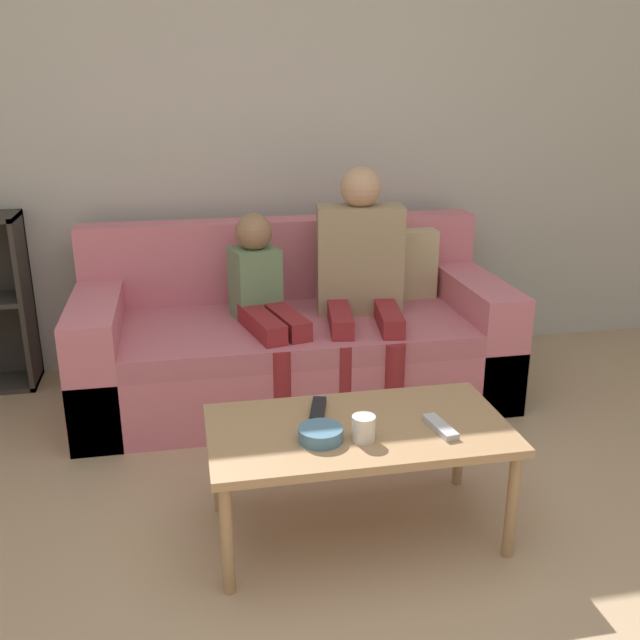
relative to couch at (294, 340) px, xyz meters
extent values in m
cube|color=#B7B2A8|center=(-0.13, 0.55, 1.02)|extent=(12.00, 0.06, 2.60)
cube|color=#D1707F|center=(-0.01, -0.04, -0.12)|extent=(2.06, 0.91, 0.32)
cube|color=#C06775|center=(-0.01, -0.13, 0.09)|extent=(1.62, 0.73, 0.10)
cube|color=#D1707F|center=(-0.01, 0.32, 0.35)|extent=(2.06, 0.18, 0.41)
cube|color=#D1707F|center=(-0.93, -0.04, 0.01)|extent=(0.22, 0.91, 0.58)
cube|color=#D1707F|center=(0.91, -0.04, 0.01)|extent=(0.22, 0.91, 0.58)
cube|color=tan|center=(0.60, 0.17, 0.32)|extent=(0.36, 0.12, 0.36)
cube|color=#332D28|center=(-1.32, 0.37, 0.17)|extent=(0.02, 0.28, 0.90)
cylinder|color=#A87F56|center=(-0.44, -1.44, -0.09)|extent=(0.04, 0.04, 0.39)
cylinder|color=#A87F56|center=(0.49, -1.44, -0.09)|extent=(0.04, 0.04, 0.39)
cylinder|color=#A87F56|center=(-0.44, -0.99, -0.09)|extent=(0.04, 0.04, 0.39)
cylinder|color=#A87F56|center=(0.49, -0.99, -0.09)|extent=(0.04, 0.04, 0.39)
cube|color=#A87F56|center=(0.02, -1.22, 0.12)|extent=(1.01, 0.54, 0.03)
cylinder|color=maroon|center=(0.15, -0.46, -0.07)|extent=(0.10, 0.10, 0.42)
cylinder|color=maroon|center=(0.37, -0.49, -0.07)|extent=(0.10, 0.10, 0.42)
cube|color=maroon|center=(0.18, -0.23, 0.18)|extent=(0.16, 0.41, 0.09)
cube|color=maroon|center=(0.41, -0.26, 0.18)|extent=(0.16, 0.41, 0.09)
cube|color=#9E8966|center=(0.33, 0.00, 0.40)|extent=(0.44, 0.26, 0.53)
sphere|color=tan|center=(0.33, 0.00, 0.75)|extent=(0.20, 0.20, 0.20)
cylinder|color=maroon|center=(-0.13, -0.48, -0.07)|extent=(0.11, 0.11, 0.42)
cylinder|color=maroon|center=(-0.02, -0.45, -0.07)|extent=(0.11, 0.11, 0.42)
cube|color=maroon|center=(-0.19, -0.24, 0.18)|extent=(0.19, 0.42, 0.09)
cube|color=maroon|center=(-0.07, -0.22, 0.18)|extent=(0.19, 0.42, 0.09)
cube|color=#66845B|center=(-0.19, 0.00, 0.31)|extent=(0.25, 0.24, 0.34)
sphere|color=#936B4C|center=(-0.19, 0.00, 0.56)|extent=(0.18, 0.18, 0.18)
cylinder|color=silver|center=(0.01, -1.32, 0.18)|extent=(0.08, 0.08, 0.09)
cube|color=#B7B7BC|center=(0.28, -1.30, 0.15)|extent=(0.07, 0.18, 0.02)
cube|color=black|center=(-0.09, -1.09, 0.15)|extent=(0.09, 0.18, 0.02)
cylinder|color=teal|center=(-0.12, -1.29, 0.16)|extent=(0.15, 0.15, 0.05)
camera|label=1|loc=(-0.52, -3.30, 1.25)|focal=40.00mm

